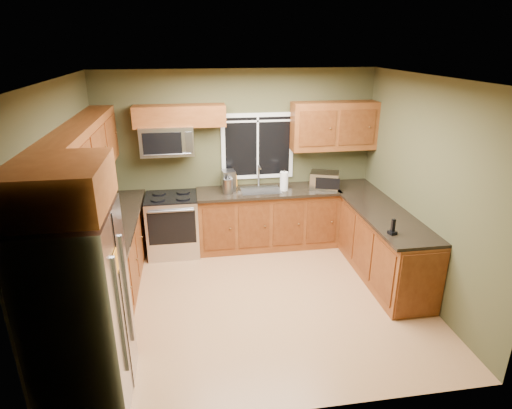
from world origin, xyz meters
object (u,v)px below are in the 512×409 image
object	(u,v)px
soap_bottle_a	(234,179)
range	(173,224)
paper_towel_roll	(284,181)
coffee_maker	(229,181)
refrigerator	(80,311)
toaster_oven	(324,180)
microwave	(167,140)
soap_bottle_c	(232,185)
cordless_phone	(393,230)
kettle	(228,185)

from	to	relation	value
soap_bottle_a	range	bearing A→B (deg)	-166.62
range	paper_towel_roll	distance (m)	1.81
coffee_maker	soap_bottle_a	bearing A→B (deg)	56.13
refrigerator	coffee_maker	size ratio (longest dim) A/B	5.84
range	soap_bottle_a	size ratio (longest dim) A/B	3.56
refrigerator	coffee_maker	bearing A→B (deg)	61.34
paper_towel_roll	toaster_oven	bearing A→B (deg)	-2.03
microwave	soap_bottle_a	xyz separation A→B (m)	(0.97, 0.09, -0.66)
coffee_maker	soap_bottle_c	world-z (taller)	coffee_maker
range	soap_bottle_c	distance (m)	1.08
soap_bottle_a	coffee_maker	bearing A→B (deg)	-123.87
refrigerator	cordless_phone	world-z (taller)	refrigerator
kettle	cordless_phone	size ratio (longest dim) A/B	1.47
range	microwave	xyz separation A→B (m)	(-0.00, 0.14, 1.26)
coffee_maker	paper_towel_roll	world-z (taller)	paper_towel_roll
cordless_phone	paper_towel_roll	bearing A→B (deg)	117.79
coffee_maker	kettle	distance (m)	0.15
range	kettle	size ratio (longest dim) A/B	3.34
kettle	range	bearing A→B (deg)	175.94
coffee_maker	soap_bottle_a	size ratio (longest dim) A/B	1.17
kettle	paper_towel_roll	xyz separation A→B (m)	(0.86, 0.02, 0.01)
paper_towel_roll	coffee_maker	bearing A→B (deg)	171.54
soap_bottle_c	cordless_phone	distance (m)	2.51
toaster_oven	paper_towel_roll	xyz separation A→B (m)	(-0.63, 0.02, 0.01)
range	coffee_maker	world-z (taller)	coffee_maker
coffee_maker	cordless_phone	distance (m)	2.57
kettle	soap_bottle_a	bearing A→B (deg)	66.37
paper_towel_roll	refrigerator	bearing A→B (deg)	-131.18
range	toaster_oven	xyz separation A→B (m)	(2.33, -0.06, 0.60)
kettle	soap_bottle_c	distance (m)	0.15
toaster_oven	kettle	bearing A→B (deg)	179.95
soap_bottle_c	soap_bottle_a	bearing A→B (deg)	73.52
refrigerator	toaster_oven	distance (m)	4.06
soap_bottle_a	soap_bottle_c	distance (m)	0.19
paper_towel_roll	soap_bottle_a	bearing A→B (deg)	159.77
soap_bottle_a	soap_bottle_c	world-z (taller)	soap_bottle_a
coffee_maker	paper_towel_roll	bearing A→B (deg)	-8.46
range	paper_towel_roll	bearing A→B (deg)	-1.31
cordless_phone	range	bearing A→B (deg)	145.70
range	soap_bottle_a	xyz separation A→B (m)	(0.97, 0.23, 0.60)
range	microwave	size ratio (longest dim) A/B	1.23
range	cordless_phone	size ratio (longest dim) A/B	4.90
refrigerator	paper_towel_roll	size ratio (longest dim) A/B	5.69
microwave	cordless_phone	size ratio (longest dim) A/B	3.97
cordless_phone	refrigerator	bearing A→B (deg)	-163.49
soap_bottle_a	cordless_phone	bearing A→B (deg)	-50.69
paper_towel_roll	soap_bottle_c	distance (m)	0.79
microwave	soap_bottle_c	distance (m)	1.16
refrigerator	paper_towel_roll	distance (m)	3.63
soap_bottle_c	kettle	bearing A→B (deg)	-122.94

